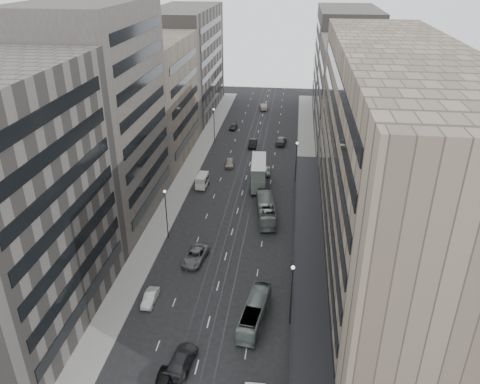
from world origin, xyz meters
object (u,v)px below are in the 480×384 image
at_px(sedan_1, 150,298).
at_px(bus_near, 254,312).
at_px(sedan_2, 195,256).
at_px(bus_far, 266,209).
at_px(double_decker, 259,173).
at_px(panel_van, 202,181).

bearing_deg(sedan_1, bus_near, -7.90).
distance_m(sedan_1, sedan_2, 10.35).
bearing_deg(sedan_2, sedan_1, -103.80).
xyz_separation_m(bus_far, double_decker, (-2.27, 12.04, 1.26)).
bearing_deg(panel_van, sedan_2, -80.02).
xyz_separation_m(panel_van, sedan_2, (3.65, -24.11, -0.60)).
xyz_separation_m(sedan_1, sedan_2, (3.81, 9.63, 0.16)).
relative_size(bus_far, panel_van, 2.72).
height_order(panel_van, sedan_2, panel_van).
relative_size(bus_near, double_decker, 0.98).
bearing_deg(bus_far, bus_near, 83.06).
bearing_deg(panel_van, double_decker, 11.40).
relative_size(double_decker, sedan_2, 1.65).
bearing_deg(bus_near, sedan_1, -0.20).
bearing_deg(double_decker, sedan_1, -110.55).
bearing_deg(bus_far, panel_van, -46.33).
height_order(bus_near, double_decker, double_decker).
bearing_deg(sedan_2, panel_van, 106.40).
distance_m(bus_far, double_decker, 12.31).
bearing_deg(double_decker, bus_near, -89.61).
bearing_deg(bus_far, double_decker, -87.29).
bearing_deg(sedan_1, sedan_2, 68.62).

